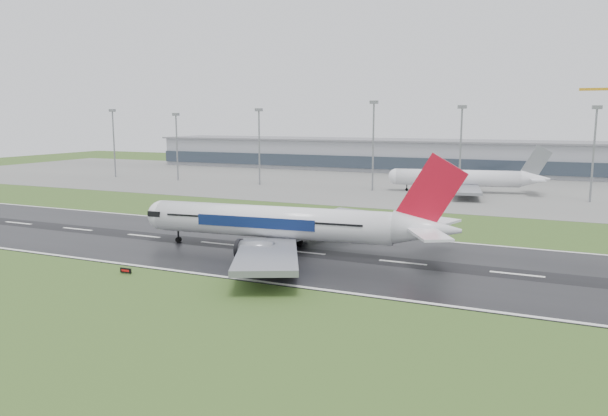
% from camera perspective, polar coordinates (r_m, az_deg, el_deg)
% --- Properties ---
extents(ground, '(520.00, 520.00, 0.00)m').
position_cam_1_polar(ground, '(135.73, -15.61, -2.72)').
color(ground, '#32501D').
rests_on(ground, ground).
extents(runway, '(400.00, 45.00, 0.10)m').
position_cam_1_polar(runway, '(135.72, -15.61, -2.70)').
color(runway, black).
rests_on(runway, ground).
extents(apron, '(400.00, 130.00, 0.08)m').
position_cam_1_polar(apron, '(244.16, 3.31, 2.68)').
color(apron, slate).
rests_on(apron, ground).
extents(terminal, '(240.00, 36.00, 15.00)m').
position_cam_1_polar(terminal, '(300.24, 7.37, 5.22)').
color(terminal, gray).
rests_on(terminal, ground).
extents(main_airliner, '(71.49, 68.68, 19.40)m').
position_cam_1_polar(main_airliner, '(114.30, -1.18, 0.45)').
color(main_airliner, white).
rests_on(main_airliner, runway).
extents(parked_airliner, '(65.60, 62.45, 16.69)m').
position_cam_1_polar(parked_airliner, '(213.65, 15.63, 3.72)').
color(parked_airliner, white).
rests_on(parked_airliner, apron).
extents(runway_sign, '(2.31, 0.34, 1.04)m').
position_cam_1_polar(runway_sign, '(104.37, -17.29, -5.98)').
color(runway_sign, black).
rests_on(runway_sign, ground).
extents(floodmast_0, '(0.64, 0.64, 29.28)m').
position_cam_1_polar(floodmast_0, '(273.02, -18.35, 5.98)').
color(floodmast_0, gray).
rests_on(floodmast_0, ground).
extents(floodmast_1, '(0.64, 0.64, 27.48)m').
position_cam_1_polar(floodmast_1, '(251.38, -12.51, 5.80)').
color(floodmast_1, gray).
rests_on(floodmast_1, ground).
extents(floodmast_2, '(0.64, 0.64, 29.16)m').
position_cam_1_polar(floodmast_2, '(230.08, -4.46, 5.92)').
color(floodmast_2, gray).
rests_on(floodmast_2, ground).
extents(floodmast_3, '(0.64, 0.64, 31.62)m').
position_cam_1_polar(floodmast_3, '(211.81, 6.88, 5.95)').
color(floodmast_3, gray).
rests_on(floodmast_3, ground).
extents(floodmast_4, '(0.64, 0.64, 29.73)m').
position_cam_1_polar(floodmast_4, '(204.94, 15.27, 5.34)').
color(floodmast_4, gray).
rests_on(floodmast_4, ground).
extents(floodmast_5, '(0.64, 0.64, 29.31)m').
position_cam_1_polar(floodmast_5, '(202.89, 26.80, 4.60)').
color(floodmast_5, gray).
rests_on(floodmast_5, ground).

